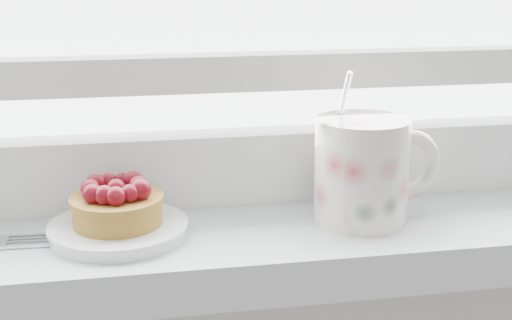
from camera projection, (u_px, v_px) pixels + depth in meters
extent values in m
cube|color=silver|center=(201.00, 244.00, 0.67)|extent=(1.60, 0.20, 0.04)
cube|color=white|center=(192.00, 167.00, 0.72)|extent=(1.30, 0.05, 0.07)
cube|color=white|center=(189.00, 73.00, 0.69)|extent=(1.30, 0.04, 0.04)
cylinder|color=silver|center=(119.00, 230.00, 0.63)|extent=(0.12, 0.12, 0.01)
cylinder|color=brown|center=(117.00, 210.00, 0.62)|extent=(0.08, 0.08, 0.03)
cylinder|color=brown|center=(117.00, 199.00, 0.62)|extent=(0.08, 0.08, 0.01)
sphere|color=#470109|center=(116.00, 188.00, 0.62)|extent=(0.02, 0.02, 0.02)
sphere|color=#470109|center=(139.00, 186.00, 0.63)|extent=(0.02, 0.02, 0.02)
sphere|color=#470109|center=(133.00, 181.00, 0.64)|extent=(0.02, 0.02, 0.02)
sphere|color=#470109|center=(123.00, 181.00, 0.64)|extent=(0.02, 0.02, 0.02)
sphere|color=#470109|center=(108.00, 182.00, 0.64)|extent=(0.02, 0.02, 0.02)
sphere|color=#470109|center=(96.00, 184.00, 0.63)|extent=(0.02, 0.02, 0.02)
sphere|color=#470109|center=(90.00, 189.00, 0.62)|extent=(0.02, 0.02, 0.02)
sphere|color=#470109|center=(92.00, 194.00, 0.60)|extent=(0.02, 0.02, 0.02)
sphere|color=#470109|center=(104.00, 195.00, 0.60)|extent=(0.02, 0.02, 0.02)
sphere|color=#470109|center=(116.00, 196.00, 0.60)|extent=(0.02, 0.02, 0.02)
sphere|color=#470109|center=(130.00, 194.00, 0.61)|extent=(0.02, 0.02, 0.02)
sphere|color=#470109|center=(140.00, 190.00, 0.61)|extent=(0.02, 0.02, 0.02)
cylinder|color=silver|center=(361.00, 171.00, 0.66)|extent=(0.09, 0.09, 0.10)
cylinder|color=black|center=(363.00, 123.00, 0.64)|extent=(0.08, 0.08, 0.01)
torus|color=silver|center=(407.00, 164.00, 0.67)|extent=(0.07, 0.02, 0.07)
cylinder|color=silver|center=(343.00, 102.00, 0.65)|extent=(0.01, 0.02, 0.06)
cube|color=silver|center=(26.00, 246.00, 0.61)|extent=(0.04, 0.00, 0.00)
cube|color=silver|center=(27.00, 242.00, 0.61)|extent=(0.04, 0.00, 0.00)
cube|color=silver|center=(29.00, 239.00, 0.62)|extent=(0.04, 0.00, 0.00)
cube|color=silver|center=(30.00, 236.00, 0.63)|extent=(0.04, 0.00, 0.00)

